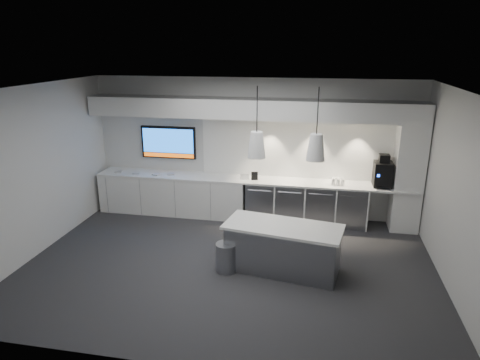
% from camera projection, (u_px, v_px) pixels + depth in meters
% --- Properties ---
extents(floor, '(7.00, 7.00, 0.00)m').
position_uv_depth(floor, '(229.00, 265.00, 7.40)').
color(floor, '#2D2D30').
rests_on(floor, ground).
extents(ceiling, '(7.00, 7.00, 0.00)m').
position_uv_depth(ceiling, '(227.00, 89.00, 6.49)').
color(ceiling, black).
rests_on(ceiling, wall_back).
extents(wall_back, '(7.00, 0.00, 7.00)m').
position_uv_depth(wall_back, '(253.00, 148.00, 9.28)').
color(wall_back, silver).
rests_on(wall_back, floor).
extents(wall_front, '(7.00, 0.00, 7.00)m').
position_uv_depth(wall_front, '(178.00, 253.00, 4.60)').
color(wall_front, silver).
rests_on(wall_front, floor).
extents(wall_left, '(0.00, 7.00, 7.00)m').
position_uv_depth(wall_left, '(35.00, 171.00, 7.57)').
color(wall_left, silver).
rests_on(wall_left, floor).
extents(wall_right, '(0.00, 7.00, 7.00)m').
position_uv_depth(wall_right, '(459.00, 197.00, 6.32)').
color(wall_right, silver).
rests_on(wall_right, floor).
extents(back_counter, '(6.80, 0.65, 0.04)m').
position_uv_depth(back_counter, '(250.00, 180.00, 9.17)').
color(back_counter, white).
rests_on(back_counter, left_base_cabinets).
extents(left_base_cabinets, '(3.30, 0.63, 0.86)m').
position_uv_depth(left_base_cabinets, '(173.00, 194.00, 9.62)').
color(left_base_cabinets, white).
rests_on(left_base_cabinets, floor).
extents(fridge_unit_a, '(0.60, 0.61, 0.85)m').
position_uv_depth(fridge_unit_a, '(261.00, 200.00, 9.26)').
color(fridge_unit_a, gray).
rests_on(fridge_unit_a, floor).
extents(fridge_unit_b, '(0.60, 0.61, 0.85)m').
position_uv_depth(fridge_unit_b, '(290.00, 202.00, 9.15)').
color(fridge_unit_b, gray).
rests_on(fridge_unit_b, floor).
extents(fridge_unit_c, '(0.60, 0.61, 0.85)m').
position_uv_depth(fridge_unit_c, '(320.00, 204.00, 9.03)').
color(fridge_unit_c, gray).
rests_on(fridge_unit_c, floor).
extents(fridge_unit_d, '(0.60, 0.61, 0.85)m').
position_uv_depth(fridge_unit_d, '(351.00, 206.00, 8.92)').
color(fridge_unit_d, gray).
rests_on(fridge_unit_d, floor).
extents(backsplash, '(4.60, 0.03, 1.30)m').
position_uv_depth(backsplash, '(308.00, 148.00, 9.03)').
color(backsplash, white).
rests_on(backsplash, wall_back).
extents(soffit, '(6.90, 0.60, 0.40)m').
position_uv_depth(soffit, '(251.00, 108.00, 8.73)').
color(soffit, white).
rests_on(soffit, wall_back).
extents(column, '(0.55, 0.55, 2.60)m').
position_uv_depth(column, '(409.00, 168.00, 8.49)').
color(column, white).
rests_on(column, floor).
extents(wall_tv, '(1.25, 0.07, 0.72)m').
position_uv_depth(wall_tv, '(168.00, 142.00, 9.56)').
color(wall_tv, black).
rests_on(wall_tv, wall_back).
extents(island, '(2.03, 1.13, 0.81)m').
position_uv_depth(island, '(283.00, 248.00, 7.12)').
color(island, gray).
rests_on(island, floor).
extents(bin, '(0.46, 0.46, 0.50)m').
position_uv_depth(bin, '(226.00, 257.00, 7.15)').
color(bin, gray).
rests_on(bin, floor).
extents(coffee_machine, '(0.36, 0.53, 0.66)m').
position_uv_depth(coffee_machine, '(383.00, 173.00, 8.62)').
color(coffee_machine, black).
rests_on(coffee_machine, back_counter).
extents(sign_black, '(0.14, 0.05, 0.18)m').
position_uv_depth(sign_black, '(255.00, 176.00, 9.05)').
color(sign_black, black).
rests_on(sign_black, back_counter).
extents(sign_white, '(0.18, 0.08, 0.14)m').
position_uv_depth(sign_white, '(245.00, 177.00, 9.08)').
color(sign_white, white).
rests_on(sign_white, back_counter).
extents(cup_cluster, '(0.26, 0.16, 0.14)m').
position_uv_depth(cup_cluster, '(338.00, 182.00, 8.74)').
color(cup_cluster, white).
rests_on(cup_cluster, back_counter).
extents(tray_a, '(0.19, 0.19, 0.02)m').
position_uv_depth(tray_a, '(119.00, 171.00, 9.65)').
color(tray_a, '#B2B2B2').
rests_on(tray_a, back_counter).
extents(tray_b, '(0.20, 0.20, 0.02)m').
position_uv_depth(tray_b, '(136.00, 173.00, 9.53)').
color(tray_b, '#B2B2B2').
rests_on(tray_b, back_counter).
extents(tray_c, '(0.20, 0.20, 0.02)m').
position_uv_depth(tray_c, '(157.00, 174.00, 9.44)').
color(tray_c, '#B2B2B2').
rests_on(tray_c, back_counter).
extents(tray_d, '(0.20, 0.20, 0.02)m').
position_uv_depth(tray_d, '(171.00, 174.00, 9.47)').
color(tray_d, '#B2B2B2').
rests_on(tray_d, back_counter).
extents(pendant_left, '(0.29, 0.29, 1.11)m').
position_uv_depth(pendant_left, '(257.00, 145.00, 6.68)').
color(pendant_left, white).
rests_on(pendant_left, ceiling).
extents(pendant_right, '(0.29, 0.29, 1.11)m').
position_uv_depth(pendant_right, '(316.00, 147.00, 6.51)').
color(pendant_right, white).
rests_on(pendant_right, ceiling).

